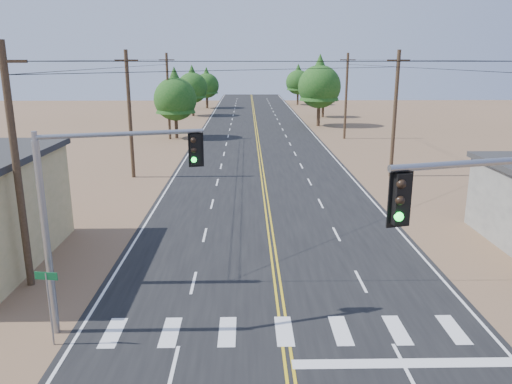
{
  "coord_description": "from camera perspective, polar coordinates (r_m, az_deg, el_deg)",
  "views": [
    {
      "loc": [
        -1.28,
        -7.67,
        9.28
      ],
      "look_at": [
        -0.88,
        13.98,
        3.5
      ],
      "focal_mm": 35.0,
      "sensor_mm": 36.0,
      "label": 1
    }
  ],
  "objects": [
    {
      "name": "road",
      "position": [
        38.81,
        0.86,
        1.12
      ],
      "size": [
        15.0,
        200.0,
        0.02
      ],
      "primitive_type": "cube",
      "color": "black",
      "rests_on": "ground"
    },
    {
      "name": "utility_pole_left_near",
      "position": [
        22.12,
        -25.7,
        2.61
      ],
      "size": [
        1.8,
        0.3,
        10.0
      ],
      "color": "#4C3826",
      "rests_on": "ground"
    },
    {
      "name": "utility_pole_left_mid",
      "position": [
        40.94,
        -14.24,
        8.66
      ],
      "size": [
        1.8,
        0.3,
        10.0
      ],
      "color": "#4C3826",
      "rests_on": "ground"
    },
    {
      "name": "utility_pole_left_far",
      "position": [
        60.52,
        -10.0,
        10.78
      ],
      "size": [
        1.8,
        0.3,
        10.0
      ],
      "color": "#4C3826",
      "rests_on": "ground"
    },
    {
      "name": "utility_pole_right_mid",
      "position": [
        41.59,
        15.58,
        8.66
      ],
      "size": [
        1.8,
        0.3,
        10.0
      ],
      "color": "#4C3826",
      "rests_on": "ground"
    },
    {
      "name": "utility_pole_right_far",
      "position": [
        60.96,
        10.26,
        10.79
      ],
      "size": [
        1.8,
        0.3,
        10.0
      ],
      "color": "#4C3826",
      "rests_on": "ground"
    },
    {
      "name": "signal_mast_left",
      "position": [
        17.6,
        -18.26,
        -0.7
      ],
      "size": [
        5.35,
        1.63,
        7.08
      ],
      "rotation": [
        0.0,
        0.0,
        0.26
      ],
      "color": "gray",
      "rests_on": "ground"
    },
    {
      "name": "street_sign",
      "position": [
        17.99,
        -22.63,
        -10.99
      ],
      "size": [
        0.78,
        0.15,
        2.63
      ],
      "rotation": [
        0.0,
        0.0,
        -0.15
      ],
      "color": "gray",
      "rests_on": "ground"
    },
    {
      "name": "tree_left_near",
      "position": [
        61.18,
        -9.24,
        10.92
      ],
      "size": [
        5.09,
        5.09,
        8.48
      ],
      "color": "#3F2D1E",
      "rests_on": "ground"
    },
    {
      "name": "tree_left_mid",
      "position": [
        85.68,
        -7.3,
        12.07
      ],
      "size": [
        5.07,
        5.07,
        8.45
      ],
      "color": "#3F2D1E",
      "rests_on": "ground"
    },
    {
      "name": "tree_left_far",
      "position": [
        98.99,
        -5.67,
        12.29
      ],
      "size": [
        4.74,
        4.74,
        7.9
      ],
      "color": "#3F2D1E",
      "rests_on": "ground"
    },
    {
      "name": "tree_right_near",
      "position": [
        72.39,
        7.27,
        12.34
      ],
      "size": [
        6.03,
        6.03,
        10.04
      ],
      "color": "#3F2D1E",
      "rests_on": "ground"
    },
    {
      "name": "tree_right_mid",
      "position": [
        83.96,
        7.72,
        11.29
      ],
      "size": [
        4.05,
        4.05,
        6.75
      ],
      "color": "#3F2D1E",
      "rests_on": "ground"
    },
    {
      "name": "tree_right_far",
      "position": [
        106.63,
        4.83,
        12.67
      ],
      "size": [
        5.05,
        5.05,
        8.42
      ],
      "color": "#3F2D1E",
      "rests_on": "ground"
    }
  ]
}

